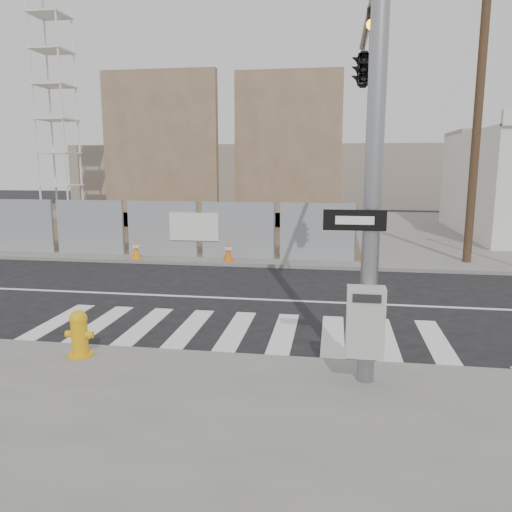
# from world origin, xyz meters

# --- Properties ---
(ground) EXTENTS (100.00, 100.00, 0.00)m
(ground) POSITION_xyz_m (0.00, 0.00, 0.00)
(ground) COLOR black
(ground) RESTS_ON ground
(sidewalk_far) EXTENTS (50.00, 20.00, 0.12)m
(sidewalk_far) POSITION_xyz_m (0.00, 14.00, 0.06)
(sidewalk_far) COLOR slate
(sidewalk_far) RESTS_ON ground
(signal_pole) EXTENTS (0.96, 5.87, 7.00)m
(signal_pole) POSITION_xyz_m (2.49, -2.05, 4.78)
(signal_pole) COLOR gray
(signal_pole) RESTS_ON sidewalk_near
(chain_link_fence) EXTENTS (24.60, 0.04, 2.00)m
(chain_link_fence) POSITION_xyz_m (-10.00, 5.00, 1.12)
(chain_link_fence) COLOR gray
(chain_link_fence) RESTS_ON sidewalk_far
(concrete_wall_left) EXTENTS (6.00, 1.30, 8.00)m
(concrete_wall_left) POSITION_xyz_m (-7.00, 13.08, 3.38)
(concrete_wall_left) COLOR brown
(concrete_wall_left) RESTS_ON sidewalk_far
(concrete_wall_right) EXTENTS (5.50, 1.30, 8.00)m
(concrete_wall_right) POSITION_xyz_m (-0.50, 14.08, 3.38)
(concrete_wall_right) COLOR brown
(concrete_wall_right) RESTS_ON sidewalk_far
(crane_tower) EXTENTS (2.60, 2.60, 18.15)m
(crane_tower) POSITION_xyz_m (-15.00, 17.00, 9.02)
(crane_tower) COLOR slate
(crane_tower) RESTS_ON sidewalk_far
(utility_pole_right) EXTENTS (1.60, 0.28, 10.00)m
(utility_pole_right) POSITION_xyz_m (6.50, 5.50, 5.20)
(utility_pole_right) COLOR #4C3323
(utility_pole_right) RESTS_ON sidewalk_far
(fire_hydrant) EXTENTS (0.51, 0.48, 0.82)m
(fire_hydrant) POSITION_xyz_m (-2.35, -4.55, 0.52)
(fire_hydrant) COLOR #DC9E0C
(fire_hydrant) RESTS_ON sidewalk_near
(traffic_cone_c) EXTENTS (0.39, 0.39, 0.69)m
(traffic_cone_c) POSITION_xyz_m (-4.91, 4.22, 0.45)
(traffic_cone_c) COLOR orange
(traffic_cone_c) RESTS_ON sidewalk_far
(traffic_cone_d) EXTENTS (0.43, 0.43, 0.67)m
(traffic_cone_d) POSITION_xyz_m (-1.63, 4.38, 0.45)
(traffic_cone_d) COLOR #E65F0C
(traffic_cone_d) RESTS_ON sidewalk_far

